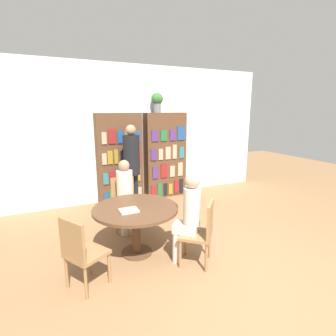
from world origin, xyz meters
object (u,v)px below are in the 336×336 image
bookshelf_right (165,155)px  chair_near_camera (81,250)px  reading_table (136,215)px  librarian_standing (132,158)px  chair_left_side (124,201)px  seated_reader_left (125,192)px  bookshelf_left (120,159)px  flower_vase (157,101)px  chair_far_side (202,230)px  seated_reader_right (188,213)px

bookshelf_right → chair_near_camera: (-2.28, -2.70, -0.49)m
reading_table → librarian_standing: 1.87m
chair_left_side → seated_reader_left: bearing=90.0°
bookshelf_left → flower_vase: flower_vase is taller
bookshelf_right → chair_far_side: size_ratio=2.24×
bookshelf_right → flower_vase: size_ratio=4.52×
bookshelf_right → bookshelf_left: bearing=-180.0°
reading_table → seated_reader_left: size_ratio=0.97×
chair_far_side → seated_reader_left: bearing=66.1°
reading_table → seated_reader_right: seated_reader_right is taller
librarian_standing → chair_near_camera: bearing=-120.6°
flower_vase → reading_table: size_ratio=0.37×
flower_vase → seated_reader_right: 3.21m
seated_reader_right → librarian_standing: size_ratio=0.72×
bookshelf_left → chair_near_camera: bearing=-113.7°
chair_near_camera → seated_reader_right: size_ratio=0.70×
bookshelf_left → bookshelf_right: size_ratio=1.00×
bookshelf_left → seated_reader_right: bookshelf_left is taller
librarian_standing → seated_reader_right: bearing=-88.4°
seated_reader_left → reading_table: bearing=90.0°
bookshelf_left → seated_reader_right: bearing=-86.3°
reading_table → librarian_standing: size_ratio=0.68×
bookshelf_right → reading_table: size_ratio=1.65×
flower_vase → chair_far_side: bearing=-101.6°
reading_table → chair_far_side: size_ratio=1.36×
bookshelf_left → seated_reader_right: 2.75m
seated_reader_right → librarian_standing: 2.26m
bookshelf_left → reading_table: 2.30m
chair_left_side → librarian_standing: size_ratio=0.50×
reading_table → bookshelf_right: bearing=56.5°
bookshelf_right → chair_far_side: (-0.78, -2.85, -0.49)m
librarian_standing → chair_far_side: bearing=-85.1°
flower_vase → chair_near_camera: (-2.09, -2.71, -1.74)m
bookshelf_left → reading_table: bookshelf_left is taller
bookshelf_left → seated_reader_left: bookshelf_left is taller
librarian_standing → bookshelf_right: bearing=27.2°
chair_near_camera → librarian_standing: 2.63m
chair_left_side → chair_far_side: 1.66m
reading_table → seated_reader_right: bearing=-41.5°
bookshelf_left → seated_reader_left: 1.54m
chair_near_camera → seated_reader_left: (0.88, 1.22, 0.21)m
bookshelf_left → chair_near_camera: size_ratio=2.24×
reading_table → chair_left_side: size_ratio=1.36×
bookshelf_right → seated_reader_right: bookshelf_right is taller
bookshelf_right → flower_vase: bearing=178.7°
bookshelf_right → chair_left_side: bearing=-136.8°
bookshelf_right → chair_near_camera: bearing=-130.1°
bookshelf_left → librarian_standing: 0.52m
reading_table → bookshelf_left: bearing=80.2°
chair_near_camera → seated_reader_left: size_ratio=0.71×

